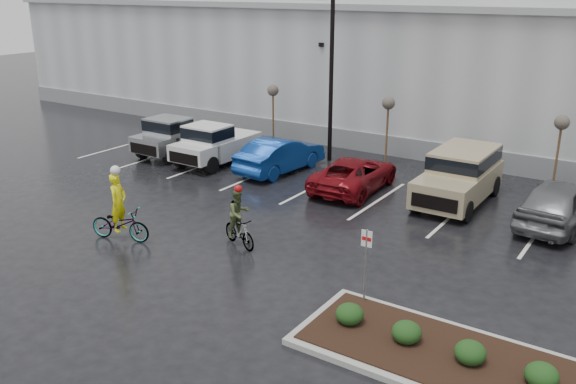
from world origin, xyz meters
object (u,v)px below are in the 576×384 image
Objects in this scene: suv_tan at (458,178)px; car_grey at (560,202)px; pickup_white at (220,142)px; car_blue at (280,155)px; cyclist_olive at (239,224)px; sapling_mid at (388,107)px; fire_lane_sign at (366,258)px; lamppost at (332,40)px; pickup_silver at (181,134)px; car_red at (354,174)px; sapling_east at (561,127)px; sapling_west at (273,94)px; cyclist_hivis at (120,218)px.

suv_tan is 3.77m from car_grey.
pickup_white is 15.16m from car_grey.
car_blue is at bearing -177.89° from suv_tan.
pickup_white is at bearing 62.58° from cyclist_olive.
cyclist_olive is (0.14, -11.50, -1.95)m from sapling_mid.
pickup_white reaches higher than car_grey.
fire_lane_sign is 9.31m from suv_tan.
lamppost reaches higher than pickup_silver.
car_red is at bearing -169.28° from suv_tan.
fire_lane_sign is 0.43× the size of suv_tan.
car_grey is at bearing -175.36° from car_blue.
sapling_mid is 1.52× the size of cyclist_olive.
sapling_mid is at bearing 20.49° from cyclist_olive.
car_blue is 8.48m from cyclist_olive.
sapling_east is 0.62× the size of pickup_silver.
sapling_west is 0.63× the size of suv_tan.
pickup_white is at bearing -144.47° from lamppost.
cyclist_hivis is (-4.05, -8.96, 0.10)m from car_red.
car_red is 9.83m from cyclist_hivis.
fire_lane_sign is at bearing -67.51° from sapling_mid.
sapling_mid is 6.07m from suv_tan.
pickup_white is (-0.26, -4.04, -1.75)m from sapling_west.
car_blue is at bearing -51.43° from sapling_west.
car_grey reaches higher than car_red.
cyclist_olive is at bearing 83.80° from car_red.
lamppost is 4.39× the size of cyclist_olive.
sapling_mid is 4.79m from car_red.
suv_tan reaches higher than pickup_silver.
car_grey is (10.90, -2.82, -4.84)m from lamppost.
car_grey is at bearing 70.95° from fire_lane_sign.
fire_lane_sign is at bearing -85.97° from suv_tan.
fire_lane_sign is 0.42× the size of pickup_white.
sapling_mid is at bearing 21.80° from lamppost.
cyclist_olive is (-7.36, -11.50, -1.95)m from sapling_east.
lamppost reaches higher than sapling_mid.
sapling_east reaches higher than car_grey.
sapling_east is 13.06m from fire_lane_sign.
car_grey is at bearing -4.67° from suv_tan.
sapling_mid is 1.24× the size of cyclist_hivis.
car_red is at bearing 8.65° from car_grey.
sapling_east reaches higher than suv_tan.
fire_lane_sign is at bearing -31.15° from pickup_silver.
sapling_mid is 0.65× the size of car_red.
sapling_mid is at bearing -127.48° from car_blue.
sapling_mid is 9.42m from car_grey.
cyclist_olive reaches higher than car_grey.
cyclist_hivis is (-8.14, -9.73, -0.24)m from suv_tan.
fire_lane_sign is at bearing -99.75° from sapling_east.
cyclist_hivis reaches higher than suv_tan.
sapling_west is at bearing -46.75° from car_blue.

